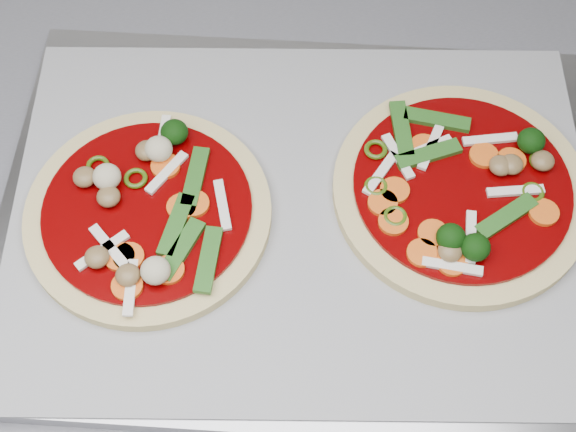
{
  "coord_description": "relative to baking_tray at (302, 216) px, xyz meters",
  "views": [
    {
      "loc": [
        -0.25,
        0.89,
        1.51
      ],
      "look_at": [
        -0.24,
        1.22,
        0.93
      ],
      "focal_mm": 50.0,
      "sensor_mm": 36.0,
      "label": 1
    }
  ],
  "objects": [
    {
      "name": "base_cabinet",
      "position": [
        0.23,
        0.07,
        -0.48
      ],
      "size": [
        3.6,
        0.6,
        0.86
      ],
      "primitive_type": "cube",
      "color": "silver",
      "rests_on": "ground"
    },
    {
      "name": "countertop",
      "position": [
        0.23,
        0.07,
        -0.03
      ],
      "size": [
        3.6,
        0.6,
        0.04
      ],
      "primitive_type": "cube",
      "color": "slate",
      "rests_on": "base_cabinet"
    },
    {
      "name": "baking_tray",
      "position": [
        0.0,
        0.0,
        0.0
      ],
      "size": [
        0.55,
        0.43,
        0.02
      ],
      "primitive_type": "cube",
      "rotation": [
        0.0,
        0.0,
        -0.1
      ],
      "color": "gray",
      "rests_on": "countertop"
    },
    {
      "name": "parchment",
      "position": [
        0.0,
        0.0,
        0.01
      ],
      "size": [
        0.51,
        0.38,
        0.0
      ],
      "primitive_type": "cube",
      "rotation": [
        0.0,
        0.0,
        -0.04
      ],
      "color": "gray",
      "rests_on": "baking_tray"
    },
    {
      "name": "pizza_left",
      "position": [
        -0.13,
        -0.0,
        0.02
      ],
      "size": [
        0.26,
        0.26,
        0.04
      ],
      "rotation": [
        0.0,
        0.0,
        -0.33
      ],
      "color": "#D8C27B",
      "rests_on": "parchment"
    },
    {
      "name": "pizza_right",
      "position": [
        0.14,
        0.01,
        0.02
      ],
      "size": [
        0.26,
        0.26,
        0.04
      ],
      "rotation": [
        0.0,
        0.0,
        0.23
      ],
      "color": "#D8C27B",
      "rests_on": "parchment"
    }
  ]
}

